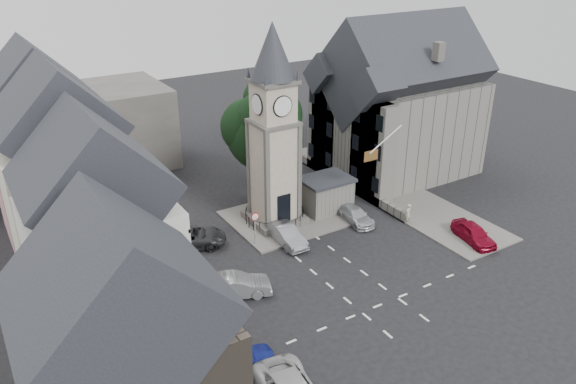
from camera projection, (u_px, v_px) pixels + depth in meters
ground at (330, 266)px, 40.69m from camera, size 120.00×120.00×0.00m
pavement_west at (136, 277)px, 39.32m from camera, size 6.00×30.00×0.14m
pavement_east at (385, 189)px, 52.54m from camera, size 6.00×26.00×0.14m
central_island at (290, 216)px, 47.53m from camera, size 10.00×8.00×0.16m
road_markings at (380, 305)px, 36.46m from camera, size 20.00×8.00×0.01m
clock_tower at (274, 129)px, 43.39m from camera, size 4.86×4.86×16.25m
stone_shelter at (325, 194)px, 48.09m from camera, size 4.30×3.30×3.08m
town_tree at (264, 122)px, 48.69m from camera, size 7.20×7.20×10.80m
warning_sign_post at (255, 222)px, 42.49m from camera, size 0.70×0.19×2.85m
terrace_pink at (46, 154)px, 42.82m from camera, size 8.10×7.60×12.80m
terrace_cream at (70, 192)px, 36.67m from camera, size 8.10×7.60×12.80m
terrace_tudor at (104, 251)px, 30.68m from camera, size 8.10×7.60×12.00m
building_sw_stone at (129, 374)px, 23.39m from camera, size 8.60×7.60×10.40m
backdrop_west at (65, 134)px, 54.82m from camera, size 20.00×10.00×8.00m
east_building at (398, 111)px, 53.93m from camera, size 14.40×11.40×12.60m
east_boundary_wall at (348, 185)px, 52.58m from camera, size 0.40×16.00×0.90m
flagpole at (386, 139)px, 44.61m from camera, size 3.68×0.10×2.74m
car_west_blue at (235, 361)px, 30.61m from camera, size 4.83×2.55×1.57m
car_west_silver at (235, 286)px, 37.07m from camera, size 5.02×3.20×1.56m
car_west_grey at (190, 237)px, 42.95m from camera, size 6.03×4.51×1.52m
car_island_silver at (286, 235)px, 43.37m from camera, size 1.62×4.43×1.45m
car_island_east at (355, 215)px, 46.63m from camera, size 2.14×4.39×1.23m
car_east_red at (474, 234)px, 43.56m from camera, size 2.58×4.53×1.45m
pedestrian at (408, 214)px, 46.27m from camera, size 0.74×0.61×1.75m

